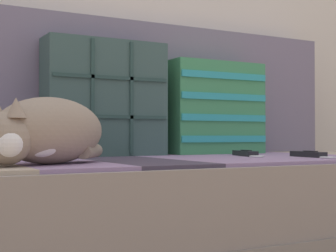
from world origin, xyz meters
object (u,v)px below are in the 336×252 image
Objects in this scene: throw_pillow_quilted at (105,98)px; game_remote_near at (310,154)px; throw_pillow_striped at (215,108)px; couch at (154,221)px; game_remote_far at (246,154)px; sleeping_cat at (44,132)px.

throw_pillow_quilted is 0.72m from game_remote_near.
throw_pillow_striped is (0.46, -0.00, -0.02)m from throw_pillow_quilted.
throw_pillow_striped reaches higher than couch.
game_remote_near reaches higher than couch.
throw_pillow_quilted reaches higher than game_remote_near.
throw_pillow_quilted is 2.11× the size of game_remote_far.
game_remote_far is at bearing -99.07° from throw_pillow_striped.
couch is 5.38× the size of sleeping_cat.
couch is 0.55m from game_remote_near.
sleeping_cat is 1.83× the size of game_remote_far.
sleeping_cat is 1.87× the size of game_remote_near.
couch is 0.46m from throw_pillow_quilted.
game_remote_near is at bearing -37.04° from throw_pillow_quilted.
couch is 9.85× the size of game_remote_far.
couch is 5.11× the size of throw_pillow_striped.
throw_pillow_quilted is 2.15× the size of game_remote_near.
game_remote_far is (0.34, -0.03, 0.21)m from couch.
sleeping_cat is 0.78m from game_remote_far.
throw_pillow_striped is at bearing 28.38° from sleeping_cat.
game_remote_far reaches higher than couch.
game_remote_near is at bearing 0.73° from sleeping_cat.
sleeping_cat is at bearing -127.61° from throw_pillow_quilted.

